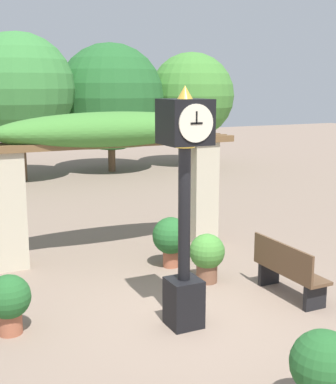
{
  "coord_description": "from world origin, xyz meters",
  "views": [
    {
      "loc": [
        -3.45,
        -6.37,
        3.28
      ],
      "look_at": [
        -0.26,
        0.26,
        1.8
      ],
      "focal_mm": 50.0,
      "sensor_mm": 36.0,
      "label": 1
    }
  ],
  "objects_px": {
    "potted_plant_near_right": "(9,300)",
    "potted_plant_far_right": "(207,255)",
    "potted_plant_far_left": "(171,237)",
    "park_bench": "(288,271)",
    "potted_plant_near_left": "(323,370)",
    "pedestal_clock": "(184,196)"
  },
  "relations": [
    {
      "from": "potted_plant_near_right",
      "to": "potted_plant_far_right",
      "type": "relative_size",
      "value": 0.98
    },
    {
      "from": "potted_plant_far_left",
      "to": "park_bench",
      "type": "distance_m",
      "value": 2.32
    },
    {
      "from": "potted_plant_near_left",
      "to": "potted_plant_far_right",
      "type": "height_order",
      "value": "potted_plant_near_left"
    },
    {
      "from": "potted_plant_near_left",
      "to": "potted_plant_far_left",
      "type": "xyz_separation_m",
      "value": [
        0.61,
        4.71,
        0.06
      ]
    },
    {
      "from": "potted_plant_near_left",
      "to": "potted_plant_near_right",
      "type": "distance_m",
      "value": 4.09
    },
    {
      "from": "potted_plant_near_left",
      "to": "potted_plant_far_left",
      "type": "distance_m",
      "value": 4.75
    },
    {
      "from": "pedestal_clock",
      "to": "park_bench",
      "type": "height_order",
      "value": "pedestal_clock"
    },
    {
      "from": "park_bench",
      "to": "potted_plant_near_right",
      "type": "bearing_deg",
      "value": 81.88
    },
    {
      "from": "potted_plant_far_left",
      "to": "potted_plant_far_right",
      "type": "xyz_separation_m",
      "value": [
        0.21,
        -0.96,
        -0.08
      ]
    },
    {
      "from": "potted_plant_near_left",
      "to": "potted_plant_near_right",
      "type": "relative_size",
      "value": 1.1
    },
    {
      "from": "potted_plant_far_left",
      "to": "pedestal_clock",
      "type": "bearing_deg",
      "value": -111.88
    },
    {
      "from": "potted_plant_far_left",
      "to": "park_bench",
      "type": "xyz_separation_m",
      "value": [
        1.02,
        -2.08,
        -0.12
      ]
    },
    {
      "from": "pedestal_clock",
      "to": "potted_plant_near_right",
      "type": "relative_size",
      "value": 4.0
    },
    {
      "from": "potted_plant_far_left",
      "to": "park_bench",
      "type": "height_order",
      "value": "potted_plant_far_left"
    },
    {
      "from": "pedestal_clock",
      "to": "potted_plant_near_left",
      "type": "relative_size",
      "value": 3.63
    },
    {
      "from": "potted_plant_near_left",
      "to": "potted_plant_far_right",
      "type": "xyz_separation_m",
      "value": [
        0.82,
        3.74,
        -0.02
      ]
    },
    {
      "from": "potted_plant_far_right",
      "to": "potted_plant_far_left",
      "type": "bearing_deg",
      "value": 102.1
    },
    {
      "from": "pedestal_clock",
      "to": "potted_plant_near_right",
      "type": "height_order",
      "value": "pedestal_clock"
    },
    {
      "from": "pedestal_clock",
      "to": "potted_plant_far_right",
      "type": "bearing_deg",
      "value": 49.62
    },
    {
      "from": "potted_plant_near_right",
      "to": "potted_plant_far_left",
      "type": "relative_size",
      "value": 0.88
    },
    {
      "from": "potted_plant_far_right",
      "to": "potted_plant_near_left",
      "type": "bearing_deg",
      "value": -102.29
    },
    {
      "from": "potted_plant_near_left",
      "to": "potted_plant_near_right",
      "type": "height_order",
      "value": "potted_plant_near_left"
    }
  ]
}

